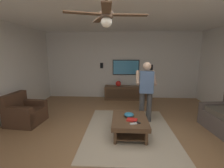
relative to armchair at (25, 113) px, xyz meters
name	(u,v)px	position (x,y,z in m)	size (l,w,h in m)	color
ground_plane	(123,146)	(-0.94, -2.62, -0.28)	(8.71, 8.71, 0.00)	olive
wall_back_tv	(122,66)	(2.74, -2.62, 1.08)	(0.10, 6.45, 2.71)	silver
ceiling_slab	(125,0)	(-0.94, -2.62, 2.48)	(7.46, 6.45, 0.10)	white
area_rug	(129,130)	(-0.27, -2.78, -0.27)	(2.62, 2.09, 0.01)	tan
armchair	(25,113)	(0.00, 0.00, 0.00)	(0.87, 0.88, 0.82)	#472D1E
coffee_table	(130,123)	(-0.47, -2.78, 0.02)	(1.00, 0.80, 0.40)	#513823
media_console	(126,93)	(2.40, -2.79, 0.00)	(0.45, 1.70, 0.55)	#513823
tv	(126,67)	(2.64, -2.79, 1.01)	(0.05, 1.09, 0.61)	black
person_standing	(146,88)	(0.30, -3.26, 0.65)	(0.55, 0.55, 1.64)	#3F3F3F
bowl	(129,115)	(-0.37, -2.77, 0.17)	(0.22, 0.22, 0.10)	teal
remote_white	(133,124)	(-0.77, -2.84, 0.13)	(0.15, 0.04, 0.02)	white
remote_black	(137,122)	(-0.70, -2.93, 0.13)	(0.15, 0.04, 0.02)	black
book	(132,120)	(-0.59, -2.83, 0.14)	(0.22, 0.16, 0.04)	red
vase_round	(118,84)	(2.36, -2.48, 0.38)	(0.22, 0.22, 0.22)	red
wall_speaker_left	(151,67)	(2.66, -3.82, 1.01)	(0.06, 0.12, 0.22)	black
wall_speaker_right	(102,66)	(2.66, -1.78, 1.08)	(0.06, 0.12, 0.22)	black
ceiling_fan	(106,17)	(-1.48, -2.34, 2.10)	(1.18, 1.19, 0.46)	#4C3828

